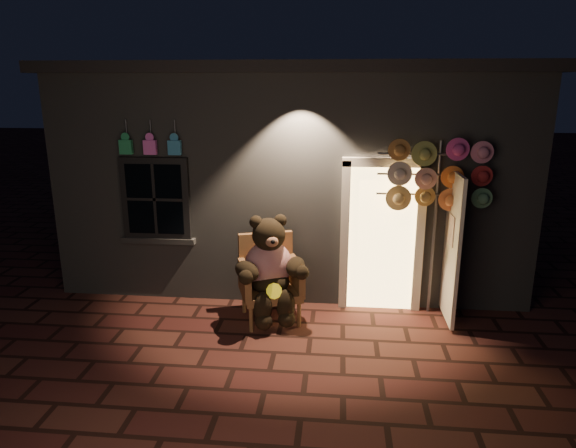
# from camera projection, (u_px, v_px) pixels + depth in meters

# --- Properties ---
(ground) EXTENTS (60.00, 60.00, 0.00)m
(ground) POSITION_uv_depth(u_px,v_px,m) (274.00, 352.00, 6.24)
(ground) COLOR #4E261E
(ground) RESTS_ON ground
(shop_building) EXTENTS (7.30, 5.95, 3.51)m
(shop_building) POSITION_uv_depth(u_px,v_px,m) (300.00, 162.00, 9.61)
(shop_building) COLOR slate
(shop_building) RESTS_ON ground
(wicker_armchair) EXTENTS (0.97, 0.93, 1.16)m
(wicker_armchair) POSITION_uv_depth(u_px,v_px,m) (269.00, 278.00, 7.06)
(wicker_armchair) COLOR brown
(wicker_armchair) RESTS_ON ground
(teddy_bear) EXTENTS (0.99, 0.92, 1.44)m
(teddy_bear) POSITION_uv_depth(u_px,v_px,m) (270.00, 269.00, 6.87)
(teddy_bear) COLOR #A91219
(teddy_bear) RESTS_ON ground
(hat_rack) EXTENTS (1.50, 0.22, 2.46)m
(hat_rack) POSITION_uv_depth(u_px,v_px,m) (439.00, 178.00, 6.75)
(hat_rack) COLOR #59595E
(hat_rack) RESTS_ON ground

